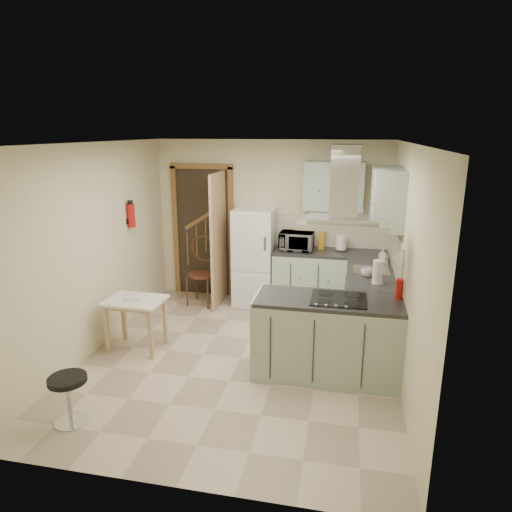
% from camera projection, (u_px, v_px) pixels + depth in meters
% --- Properties ---
extents(floor, '(4.20, 4.20, 0.00)m').
position_uv_depth(floor, '(240.00, 358.00, 5.46)').
color(floor, '#C5B399').
rests_on(floor, ground).
extents(ceiling, '(4.20, 4.20, 0.00)m').
position_uv_depth(ceiling, '(238.00, 143.00, 4.79)').
color(ceiling, silver).
rests_on(ceiling, back_wall).
extents(back_wall, '(3.60, 0.00, 3.60)m').
position_uv_depth(back_wall, '(271.00, 222.00, 7.11)').
color(back_wall, beige).
rests_on(back_wall, floor).
extents(left_wall, '(0.00, 4.20, 4.20)m').
position_uv_depth(left_wall, '(94.00, 249.00, 5.48)').
color(left_wall, beige).
rests_on(left_wall, floor).
extents(right_wall, '(0.00, 4.20, 4.20)m').
position_uv_depth(right_wall, '(406.00, 267.00, 4.78)').
color(right_wall, beige).
rests_on(right_wall, floor).
extents(doorway, '(1.10, 0.12, 2.10)m').
position_uv_depth(doorway, '(203.00, 232.00, 7.35)').
color(doorway, brown).
rests_on(doorway, floor).
extents(fridge, '(0.60, 0.60, 1.50)m').
position_uv_depth(fridge, '(254.00, 257.00, 7.00)').
color(fridge, white).
rests_on(fridge, floor).
extents(counter_back, '(1.08, 0.60, 0.90)m').
position_uv_depth(counter_back, '(310.00, 279.00, 6.91)').
color(counter_back, '#9EB2A0').
rests_on(counter_back, floor).
extents(counter_right, '(0.60, 1.95, 0.90)m').
position_uv_depth(counter_right, '(368.00, 299.00, 6.11)').
color(counter_right, '#9EB2A0').
rests_on(counter_right, floor).
extents(splashback, '(1.68, 0.02, 0.50)m').
position_uv_depth(splashback, '(333.00, 231.00, 6.94)').
color(splashback, beige).
rests_on(splashback, counter_back).
extents(wall_cabinet_back, '(0.85, 0.35, 0.70)m').
position_uv_depth(wall_cabinet_back, '(334.00, 186.00, 6.60)').
color(wall_cabinet_back, '#9EB2A0').
rests_on(wall_cabinet_back, back_wall).
extents(wall_cabinet_right, '(0.35, 0.90, 0.70)m').
position_uv_depth(wall_cabinet_right, '(387.00, 198.00, 5.46)').
color(wall_cabinet_right, '#9EB2A0').
rests_on(wall_cabinet_right, right_wall).
extents(peninsula, '(1.55, 0.65, 0.90)m').
position_uv_depth(peninsula, '(327.00, 337.00, 4.97)').
color(peninsula, '#9EB2A0').
rests_on(peninsula, floor).
extents(hob, '(0.58, 0.50, 0.01)m').
position_uv_depth(hob, '(339.00, 299.00, 4.83)').
color(hob, black).
rests_on(hob, peninsula).
extents(extractor_hood, '(0.90, 0.55, 0.10)m').
position_uv_depth(extractor_hood, '(343.00, 223.00, 4.61)').
color(extractor_hood, silver).
rests_on(extractor_hood, ceiling).
extents(sink, '(0.45, 0.40, 0.01)m').
position_uv_depth(sink, '(371.00, 270.00, 5.83)').
color(sink, silver).
rests_on(sink, counter_right).
extents(fire_extinguisher, '(0.10, 0.10, 0.32)m').
position_uv_depth(fire_extinguisher, '(131.00, 216.00, 6.25)').
color(fire_extinguisher, '#B2140F').
rests_on(fire_extinguisher, left_wall).
extents(drop_leaf_table, '(0.71, 0.55, 0.65)m').
position_uv_depth(drop_leaf_table, '(136.00, 324.00, 5.61)').
color(drop_leaf_table, tan).
rests_on(drop_leaf_table, floor).
extents(bentwood_chair, '(0.47, 0.47, 0.96)m').
position_uv_depth(bentwood_chair, '(201.00, 274.00, 7.04)').
color(bentwood_chair, '#543A1C').
rests_on(bentwood_chair, floor).
extents(stool, '(0.42, 0.42, 0.47)m').
position_uv_depth(stool, '(70.00, 399.00, 4.21)').
color(stool, black).
rests_on(stool, floor).
extents(microwave, '(0.51, 0.35, 0.27)m').
position_uv_depth(microwave, '(296.00, 241.00, 6.78)').
color(microwave, black).
rests_on(microwave, counter_back).
extents(kettle, '(0.21, 0.21, 0.24)m').
position_uv_depth(kettle, '(341.00, 243.00, 6.76)').
color(kettle, white).
rests_on(kettle, counter_back).
extents(cereal_box, '(0.09, 0.21, 0.30)m').
position_uv_depth(cereal_box, '(321.00, 238.00, 6.91)').
color(cereal_box, orange).
rests_on(cereal_box, counter_back).
extents(soap_bottle, '(0.12, 0.12, 0.20)m').
position_uv_depth(soap_bottle, '(383.00, 255.00, 6.17)').
color(soap_bottle, silver).
rests_on(soap_bottle, counter_right).
extents(paper_towel, '(0.15, 0.15, 0.29)m').
position_uv_depth(paper_towel, '(378.00, 272.00, 5.30)').
color(paper_towel, silver).
rests_on(paper_towel, counter_right).
extents(cup, '(0.18, 0.18, 0.11)m').
position_uv_depth(cup, '(367.00, 272.00, 5.57)').
color(cup, silver).
rests_on(cup, counter_right).
extents(red_bottle, '(0.10, 0.10, 0.22)m').
position_uv_depth(red_bottle, '(399.00, 289.00, 4.82)').
color(red_bottle, '#AE140E').
rests_on(red_bottle, peninsula).
extents(book, '(0.26, 0.28, 0.10)m').
position_uv_depth(book, '(125.00, 294.00, 5.55)').
color(book, '#97323F').
rests_on(book, drop_leaf_table).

